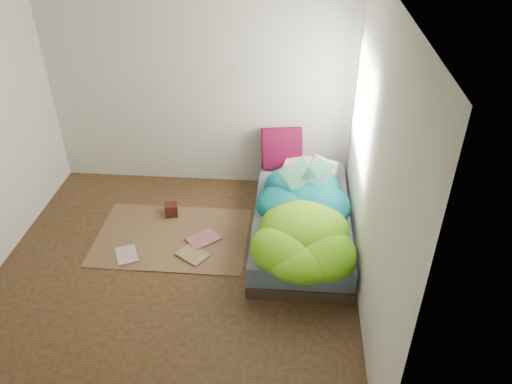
# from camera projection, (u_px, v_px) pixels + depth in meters

# --- Properties ---
(ground) EXTENTS (3.50, 3.50, 0.00)m
(ground) POSITION_uv_depth(u_px,v_px,m) (175.00, 273.00, 4.87)
(ground) COLOR #3B2316
(ground) RESTS_ON ground
(room_walls) EXTENTS (3.54, 3.54, 2.62)m
(room_walls) POSITION_uv_depth(u_px,v_px,m) (158.00, 122.00, 3.97)
(room_walls) COLOR silver
(room_walls) RESTS_ON ground
(bed) EXTENTS (1.00, 2.00, 0.34)m
(bed) POSITION_uv_depth(u_px,v_px,m) (301.00, 221.00, 5.29)
(bed) COLOR #34291C
(bed) RESTS_ON ground
(duvet) EXTENTS (0.96, 1.84, 0.34)m
(duvet) POSITION_uv_depth(u_px,v_px,m) (303.00, 207.00, 4.92)
(duvet) COLOR #07566F
(duvet) RESTS_ON bed
(rug) EXTENTS (1.60, 1.10, 0.01)m
(rug) POSITION_uv_depth(u_px,v_px,m) (172.00, 237.00, 5.33)
(rug) COLOR brown
(rug) RESTS_ON ground
(pillow_floral) EXTENTS (0.68, 0.52, 0.13)m
(pillow_floral) POSITION_uv_depth(u_px,v_px,m) (310.00, 171.00, 5.69)
(pillow_floral) COLOR beige
(pillow_floral) RESTS_ON bed
(pillow_magenta) EXTENTS (0.48, 0.23, 0.46)m
(pillow_magenta) POSITION_uv_depth(u_px,v_px,m) (282.00, 148.00, 5.81)
(pillow_magenta) COLOR #450428
(pillow_magenta) RESTS_ON bed
(open_book) EXTENTS (0.48, 0.26, 0.29)m
(open_book) POSITION_uv_depth(u_px,v_px,m) (309.00, 165.00, 4.99)
(open_book) COLOR #36842B
(open_book) RESTS_ON duvet
(wooden_box) EXTENTS (0.17, 0.17, 0.14)m
(wooden_box) POSITION_uv_depth(u_px,v_px,m) (171.00, 210.00, 5.62)
(wooden_box) COLOR #3A120D
(wooden_box) RESTS_ON rug
(floor_book_a) EXTENTS (0.30, 0.34, 0.02)m
(floor_book_a) POSITION_uv_depth(u_px,v_px,m) (116.00, 257.00, 5.03)
(floor_book_a) COLOR silver
(floor_book_a) RESTS_ON rug
(floor_book_b) EXTENTS (0.40, 0.39, 0.03)m
(floor_book_b) POSITION_uv_depth(u_px,v_px,m) (197.00, 234.00, 5.35)
(floor_book_b) COLOR #B96B76
(floor_book_b) RESTS_ON rug
(floor_book_c) EXTENTS (0.37, 0.35, 0.02)m
(floor_book_c) POSITION_uv_depth(u_px,v_px,m) (185.00, 260.00, 4.99)
(floor_book_c) COLOR tan
(floor_book_c) RESTS_ON rug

